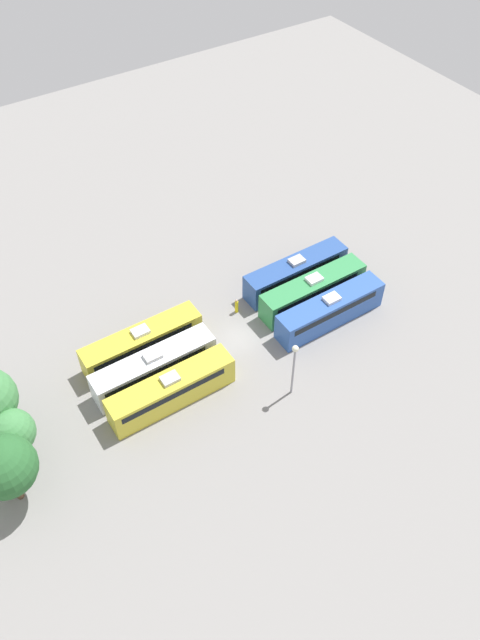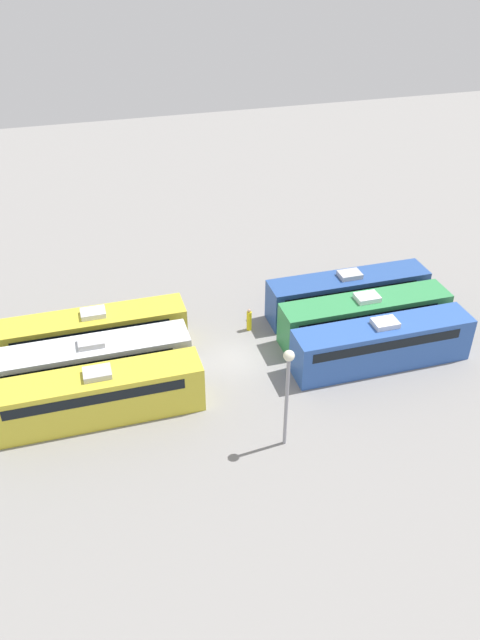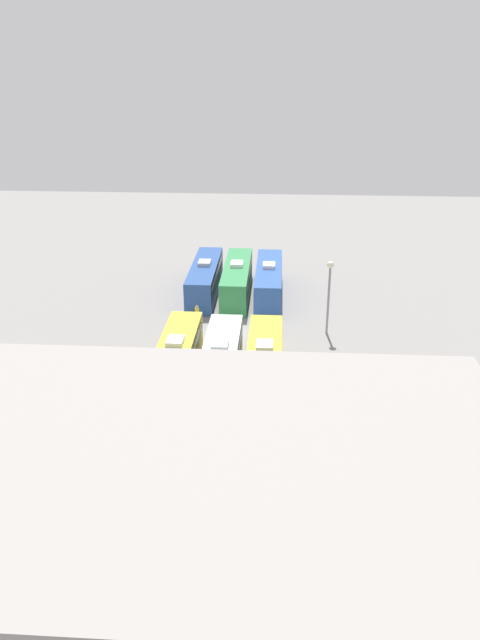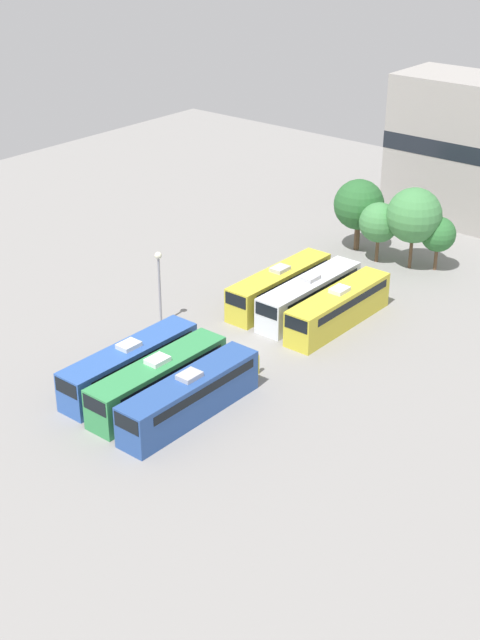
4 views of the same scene
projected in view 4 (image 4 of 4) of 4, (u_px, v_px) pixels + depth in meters
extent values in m
plane|color=gray|center=(240.00, 352.00, 70.53)|extent=(116.83, 116.83, 0.00)
cube|color=#2D56A8|center=(130.00, 366.00, 65.42)|extent=(2.50, 11.99, 3.08)
cube|color=black|center=(132.00, 354.00, 65.24)|extent=(2.54, 10.19, 0.68)
cube|color=black|center=(66.00, 388.00, 60.92)|extent=(2.20, 0.08, 1.08)
cube|color=silver|center=(129.00, 345.00, 64.65)|extent=(1.20, 1.60, 0.35)
cube|color=#338C4C|center=(158.00, 381.00, 63.43)|extent=(2.50, 11.99, 3.08)
cube|color=black|center=(161.00, 369.00, 63.26)|extent=(2.54, 10.19, 0.68)
cube|color=black|center=(95.00, 405.00, 58.93)|extent=(2.20, 0.08, 1.08)
cube|color=white|center=(157.00, 360.00, 62.66)|extent=(1.20, 1.60, 0.35)
cube|color=#284C93|center=(190.00, 397.00, 61.48)|extent=(2.50, 11.99, 3.08)
cube|color=black|center=(193.00, 385.00, 61.31)|extent=(2.54, 10.19, 0.68)
cube|color=black|center=(126.00, 424.00, 56.98)|extent=(2.20, 0.08, 1.08)
cube|color=#B2B2B7|center=(189.00, 376.00, 60.71)|extent=(1.20, 1.60, 0.35)
cube|color=gold|center=(279.00, 287.00, 77.97)|extent=(2.50, 11.99, 3.08)
cube|color=black|center=(282.00, 277.00, 77.79)|extent=(2.54, 10.19, 0.68)
cube|color=black|center=(236.00, 300.00, 73.47)|extent=(2.20, 0.08, 1.08)
cube|color=#B2B2B7|center=(280.00, 269.00, 77.20)|extent=(1.20, 1.60, 0.35)
cube|color=silver|center=(309.00, 296.00, 76.22)|extent=(2.50, 11.99, 3.08)
cube|color=black|center=(312.00, 286.00, 76.04)|extent=(2.54, 10.19, 0.68)
cube|color=black|center=(266.00, 311.00, 71.72)|extent=(2.20, 0.08, 1.08)
cube|color=#B2B2B7|center=(310.00, 278.00, 75.45)|extent=(1.20, 1.60, 0.35)
cube|color=gold|center=(339.00, 308.00, 74.06)|extent=(2.50, 11.99, 3.08)
cube|color=black|center=(341.00, 298.00, 73.89)|extent=(2.54, 10.19, 0.68)
cube|color=black|center=(296.00, 324.00, 69.56)|extent=(2.20, 0.08, 1.08)
cube|color=silver|center=(340.00, 290.00, 73.29)|extent=(1.20, 1.60, 0.35)
cylinder|color=gold|center=(257.00, 365.00, 67.17)|extent=(0.36, 0.36, 1.51)
sphere|color=tan|center=(257.00, 354.00, 66.78)|extent=(0.24, 0.24, 0.24)
cylinder|color=gray|center=(160.00, 291.00, 73.60)|extent=(0.20, 0.20, 6.03)
sphere|color=#EAE5C6|center=(158.00, 255.00, 72.17)|extent=(0.60, 0.60, 0.60)
cylinder|color=brown|center=(357.00, 235.00, 89.22)|extent=(0.55, 0.55, 2.99)
sphere|color=#28602D|center=(359.00, 205.00, 87.77)|extent=(5.00, 5.00, 5.00)
cylinder|color=brown|center=(377.00, 249.00, 86.44)|extent=(0.34, 0.34, 2.69)
sphere|color=#428447|center=(379.00, 222.00, 85.23)|extent=(3.87, 3.87, 3.87)
cylinder|color=brown|center=(411.00, 251.00, 84.89)|extent=(0.33, 0.33, 3.48)
sphere|color=#428447|center=(414.00, 215.00, 83.30)|extent=(5.23, 5.23, 5.23)
cylinder|color=brown|center=(436.00, 258.00, 84.71)|extent=(0.34, 0.34, 2.44)
sphere|color=#2D6B33|center=(438.00, 234.00, 83.65)|extent=(3.34, 3.34, 3.34)
cube|color=gray|center=(463.00, 149.00, 94.93)|extent=(14.59, 8.54, 15.32)
cube|color=black|center=(464.00, 142.00, 94.59)|extent=(14.65, 8.60, 1.80)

